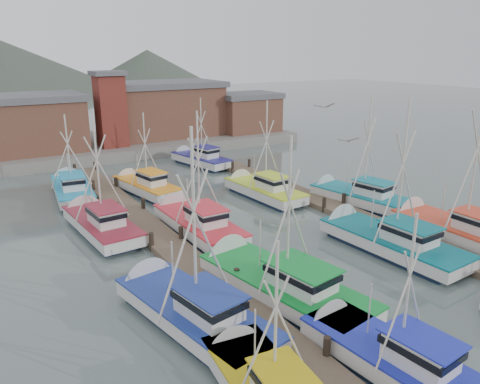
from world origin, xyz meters
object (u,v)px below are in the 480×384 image
boat_4 (275,282)px  lookout_tower (111,109)px  boat_12 (144,186)px  boat_0 (385,355)px  boat_8 (195,222)px

boat_4 → lookout_tower: bearing=76.7°
boat_4 → boat_12: 20.30m
lookout_tower → boat_0: size_ratio=0.99×
boat_4 → boat_8: 9.93m
lookout_tower → boat_8: lookout_tower is taller
lookout_tower → boat_12: (-2.17, -16.05, -4.87)m
boat_0 → boat_8: size_ratio=0.91×
boat_8 → boat_12: 10.37m
lookout_tower → boat_8: (-2.25, -26.42, -4.87)m
boat_4 → boat_8: size_ratio=1.14×
boat_4 → boat_12: bearing=79.7°
boat_8 → boat_12: boat_8 is taller
boat_12 → boat_0: bearing=-100.7°
boat_8 → boat_12: (0.08, 10.37, -0.00)m
boat_4 → boat_0: bearing=-97.8°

